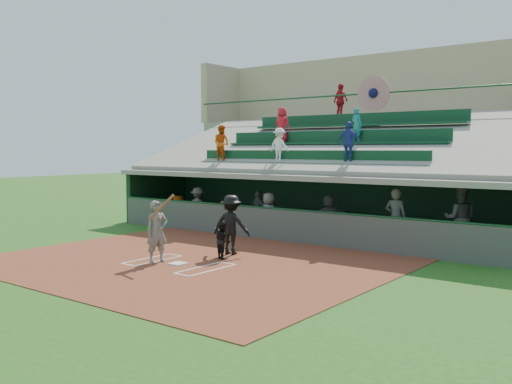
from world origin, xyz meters
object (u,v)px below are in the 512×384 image
Objects in this scene: white_table at (178,214)px; water_cooler at (178,201)px; batter_at_plate at (157,231)px; catcher at (223,240)px; home_plate at (178,263)px.

water_cooler is (0.08, -0.03, 0.58)m from white_table.
batter_at_plate is 4.71× the size of water_cooler.
batter_at_plate reaches higher than water_cooler.
water_cooler is at bearing 131.03° from batter_at_plate.
white_table is at bearing -12.60° from catcher.
catcher is at bearing -35.95° from water_cooler.
home_plate is 1.04× the size of water_cooler.
water_cooler is (-6.08, 6.08, 0.95)m from home_plate.
home_plate is 1.08m from batter_at_plate.
catcher is (0.48, 1.32, 0.52)m from home_plate.
batter_at_plate is (-0.63, -0.18, 0.86)m from home_plate.
catcher is 1.27× the size of white_table.
home_plate is 1.50m from catcher.
batter_at_plate is 1.82× the size of catcher.
white_table is at bearing 135.21° from home_plate.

